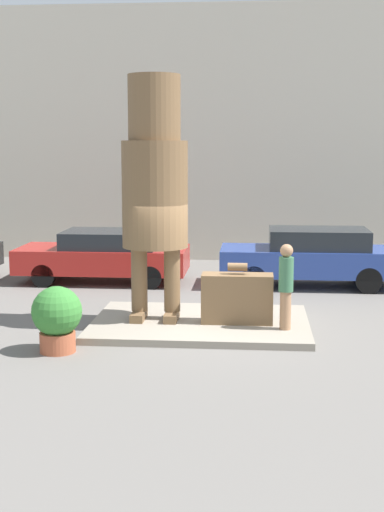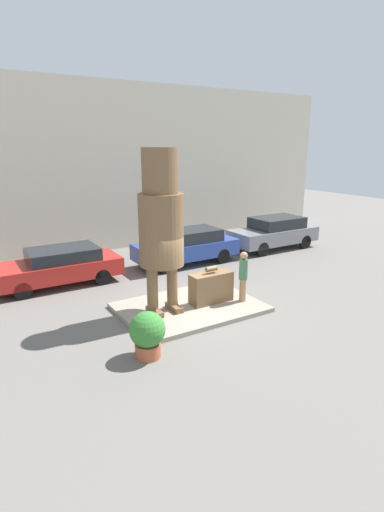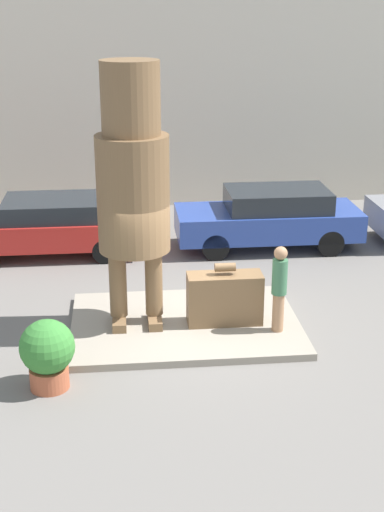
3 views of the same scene
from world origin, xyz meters
The scene contains 10 objects.
ground_plane centered at (0.00, 0.00, 0.00)m, with size 60.00×60.00×0.00m, color slate.
pedestal centered at (0.00, 0.00, 0.07)m, with size 4.37×3.14×0.14m.
building_backdrop centered at (0.00, 8.82, 3.99)m, with size 28.00×0.60×7.98m.
statue_figure centered at (-0.93, 0.07, 3.00)m, with size 1.32×1.32×4.89m.
giant_suitcase centered at (0.74, -0.11, 0.64)m, with size 1.42×0.54×1.21m.
tourist centered at (1.68, -0.56, 1.05)m, with size 0.28×0.28×1.67m.
parked_car_red centered at (-2.93, 4.55, 0.75)m, with size 4.53×1.86×1.40m.
parked_car_blue centered at (2.55, 4.43, 0.81)m, with size 4.59×1.75×1.52m.
parked_car_grey centered at (7.64, 4.43, 0.85)m, with size 4.57×1.86×1.59m.
planter_pot centered at (-2.42, -1.99, 0.65)m, with size 0.90×0.90×1.19m.
Camera 2 is at (-6.13, -10.13, 5.10)m, focal length 28.00 mm.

